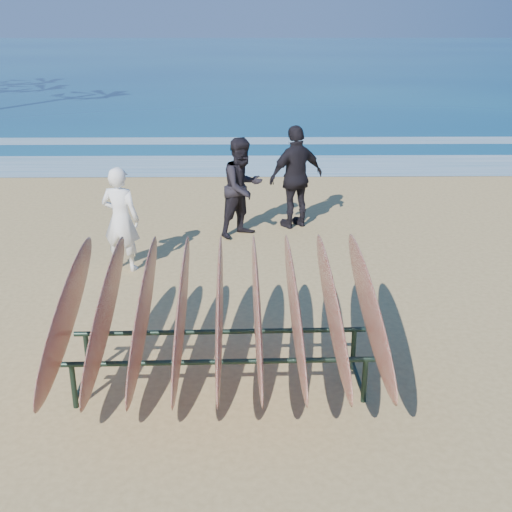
# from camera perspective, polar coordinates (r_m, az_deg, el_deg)

# --- Properties ---
(ground) EXTENTS (120.00, 120.00, 0.00)m
(ground) POSITION_cam_1_polar(r_m,az_deg,el_deg) (7.65, 0.07, -8.82)
(ground) COLOR tan
(ground) RESTS_ON ground
(ocean) EXTENTS (160.00, 160.00, 0.00)m
(ocean) POSITION_cam_1_polar(r_m,az_deg,el_deg) (61.76, -0.63, 17.32)
(ocean) COLOR navy
(ocean) RESTS_ON ground
(foam_near) EXTENTS (160.00, 160.00, 0.00)m
(foam_near) POSITION_cam_1_polar(r_m,az_deg,el_deg) (17.07, -0.37, 8.05)
(foam_near) COLOR white
(foam_near) RESTS_ON ground
(foam_far) EXTENTS (160.00, 160.00, 0.00)m
(foam_far) POSITION_cam_1_polar(r_m,az_deg,el_deg) (20.50, -0.43, 10.21)
(foam_far) COLOR white
(foam_far) RESTS_ON ground
(surfboard_rack) EXTENTS (3.23, 2.85, 1.51)m
(surfboard_rack) POSITION_cam_1_polar(r_m,az_deg,el_deg) (6.62, -3.27, -4.81)
(surfboard_rack) COLOR #1B2B23
(surfboard_rack) RESTS_ON ground
(person_white) EXTENTS (0.68, 0.53, 1.64)m
(person_white) POSITION_cam_1_polar(r_m,az_deg,el_deg) (10.05, -11.93, 3.21)
(person_white) COLOR white
(person_white) RESTS_ON ground
(person_dark_a) EXTENTS (1.09, 1.07, 1.77)m
(person_dark_a) POSITION_cam_1_polar(r_m,az_deg,el_deg) (11.40, -1.21, 6.10)
(person_dark_a) COLOR black
(person_dark_a) RESTS_ON ground
(person_dark_b) EXTENTS (1.20, 0.94, 1.90)m
(person_dark_b) POSITION_cam_1_polar(r_m,az_deg,el_deg) (11.90, 3.59, 7.01)
(person_dark_b) COLOR black
(person_dark_b) RESTS_ON ground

